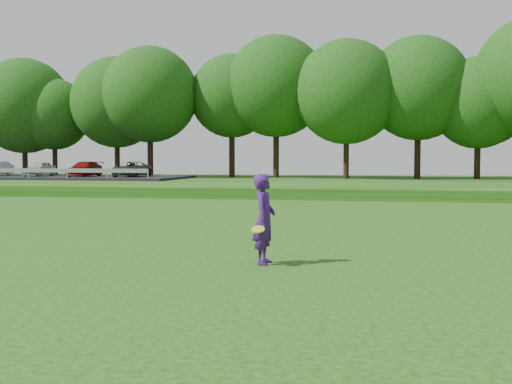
# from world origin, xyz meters

# --- Properties ---
(ground) EXTENTS (140.00, 140.00, 0.00)m
(ground) POSITION_xyz_m (0.00, 0.00, 0.00)
(ground) COLOR #12460D
(ground) RESTS_ON ground
(berm) EXTENTS (130.00, 30.00, 0.60)m
(berm) POSITION_xyz_m (0.00, 34.00, 0.30)
(berm) COLOR #12460D
(berm) RESTS_ON ground
(walking_path) EXTENTS (130.00, 1.60, 0.04)m
(walking_path) POSITION_xyz_m (0.00, 20.00, 0.02)
(walking_path) COLOR gray
(walking_path) RESTS_ON ground
(treeline) EXTENTS (104.00, 7.00, 15.00)m
(treeline) POSITION_xyz_m (0.00, 38.00, 8.10)
(treeline) COLOR #153D0E
(treeline) RESTS_ON berm
(parking_lot) EXTENTS (24.00, 9.00, 1.38)m
(parking_lot) POSITION_xyz_m (-23.42, 32.81, 1.03)
(parking_lot) COLOR black
(parking_lot) RESTS_ON berm
(woman) EXTENTS (0.46, 0.86, 1.90)m
(woman) POSITION_xyz_m (1.35, -1.53, 0.95)
(woman) COLOR #3E1768
(woman) RESTS_ON ground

